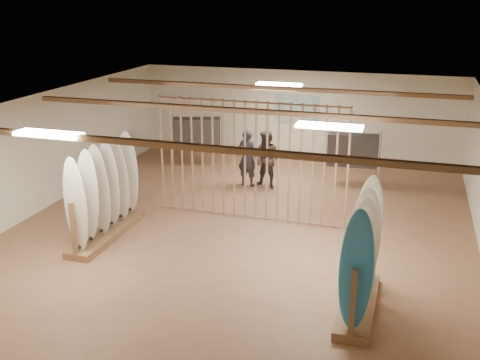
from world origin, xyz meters
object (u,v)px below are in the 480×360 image
(rack_left, at_px, (105,206))
(clothing_rack_b, at_px, (353,150))
(shopper_b, at_px, (267,156))
(rack_right, at_px, (360,271))
(clothing_rack_a, at_px, (197,133))
(shopper_a, at_px, (247,154))

(rack_left, bearing_deg, clothing_rack_b, 46.55)
(shopper_b, bearing_deg, rack_right, -47.43)
(rack_right, relative_size, clothing_rack_b, 1.39)
(clothing_rack_a, xyz_separation_m, shopper_b, (2.50, -1.25, -0.15))
(clothing_rack_b, bearing_deg, rack_left, -138.00)
(rack_left, relative_size, shopper_a, 1.42)
(rack_right, bearing_deg, rack_left, 166.31)
(clothing_rack_a, xyz_separation_m, shopper_a, (1.94, -1.23, -0.14))
(clothing_rack_b, relative_size, shopper_a, 0.86)
(rack_right, height_order, clothing_rack_b, rack_right)
(rack_left, bearing_deg, shopper_a, 64.79)
(rack_left, xyz_separation_m, shopper_a, (1.94, 4.18, 0.20))
(rack_left, distance_m, rack_right, 5.68)
(clothing_rack_a, xyz_separation_m, clothing_rack_b, (4.66, -0.43, -0.03))
(clothing_rack_b, relative_size, shopper_b, 0.87)
(clothing_rack_b, bearing_deg, clothing_rack_a, 169.79)
(rack_right, distance_m, shopper_b, 6.31)
(rack_left, relative_size, shopper_b, 1.43)
(rack_right, xyz_separation_m, shopper_b, (-3.02, 5.54, 0.19))
(clothing_rack_a, distance_m, clothing_rack_b, 4.68)
(clothing_rack_a, distance_m, shopper_a, 2.30)
(clothing_rack_a, bearing_deg, shopper_b, -43.49)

